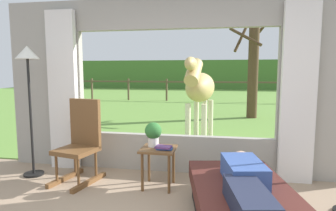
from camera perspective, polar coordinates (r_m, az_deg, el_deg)
The scene contains 15 objects.
back_wall_with_window at distance 4.26m, azimuth 1.12°, elevation 3.38°, with size 5.20×0.12×2.55m.
curtain_panel_left at distance 4.72m, azimuth -19.91°, elevation 2.70°, with size 0.44×0.10×2.40m, color silver.
curtain_panel_right at distance 4.19m, azimuth 24.22°, elevation 2.05°, with size 0.44×0.10×2.40m, color silver.
outdoor_pasture_lawn at distance 15.19m, azimuth 7.76°, elevation 1.09°, with size 36.00×21.68×0.02m, color olive.
distant_hill_ridge at distance 24.95m, azimuth 8.87°, elevation 6.01°, with size 36.00×2.00×2.40m, color #477331.
recliner_sofa at distance 2.96m, azimuth 14.64°, elevation -19.13°, with size 1.20×1.84×0.42m.
reclining_person at distance 2.80m, azimuth 14.91°, elevation -13.96°, with size 0.44×1.43×0.22m.
rocking_chair at distance 4.18m, azimuth -16.76°, elevation -6.74°, with size 0.60×0.76×1.12m.
side_table at distance 3.80m, azimuth -1.91°, elevation -9.70°, with size 0.44×0.44×0.52m.
potted_plant at distance 3.80m, azimuth -2.91°, elevation -5.37°, with size 0.22×0.22×0.32m.
book_stack at distance 3.69m, azimuth -0.82°, elevation -8.28°, with size 0.22×0.16×0.04m.
floor_lamp_left at distance 4.52m, azimuth -25.77°, elevation 6.00°, with size 0.32×0.32×1.85m.
horse at distance 5.95m, azimuth 6.20°, elevation 3.40°, with size 0.70×1.82×1.73m.
pasture_tree at distance 9.57m, azimuth 16.31°, elevation 6.93°, with size 1.48×1.48×3.38m.
pasture_fence_line at distance 14.30m, azimuth 7.65°, elevation 3.69°, with size 16.10×0.10×1.10m.
Camera 1 is at (0.69, -1.94, 1.50)m, focal length 31.03 mm.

